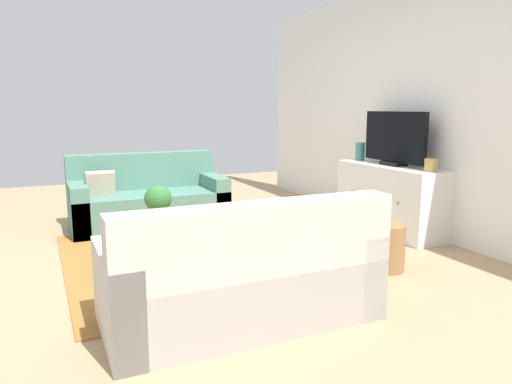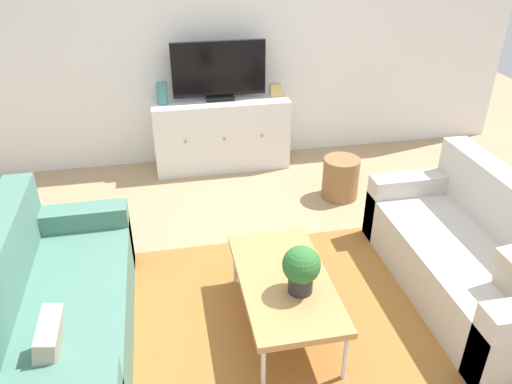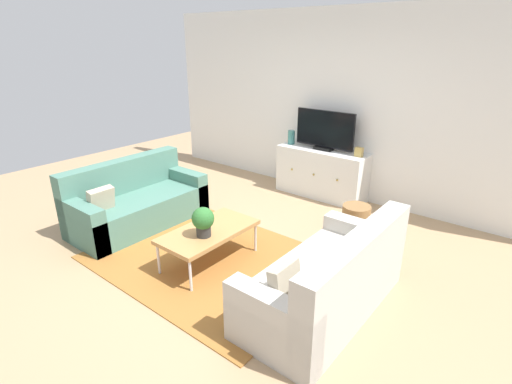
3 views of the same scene
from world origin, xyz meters
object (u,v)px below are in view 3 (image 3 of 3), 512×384
Objects in this scene: couch_right_side at (331,285)px; mantel_clock at (359,152)px; flat_screen_tv at (325,130)px; wicker_basket at (356,221)px; glass_vase at (291,137)px; potted_plant at (203,221)px; coffee_table at (209,232)px; couch_left_side at (135,204)px; tv_console at (321,173)px.

mantel_clock is (-0.91, 2.37, 0.52)m from couch_right_side.
flat_screen_tv is 2.35× the size of wicker_basket.
mantel_clock reaches higher than wicker_basket.
glass_vase is at bearing 150.46° from wicker_basket.
couch_right_side is 5.50× the size of potted_plant.
wicker_basket is (0.88, 1.70, -0.37)m from potted_plant.
potted_plant is 2.70m from glass_vase.
glass_vase is 1.63× the size of mantel_clock.
couch_right_side is 13.18× the size of mantel_clock.
coffee_table is 0.25m from potted_plant.
couch_left_side is 4.34× the size of wicker_basket.
couch_right_side is at bearing 3.58° from coffee_table.
potted_plant reaches higher than coffee_table.
coffee_table is at bearing -176.42° from couch_right_side.
potted_plant is 0.79× the size of wicker_basket.
flat_screen_tv is at bearing 121.67° from couch_right_side.
couch_right_side is at bearing -49.23° from glass_vase.
mantel_clock is (0.44, 2.59, 0.23)m from potted_plant.
tv_console is at bearing 91.48° from coffee_table.
coffee_table is 2.59m from glass_vase.
tv_console is at bearing -180.00° from mantel_clock.
couch_left_side reaches higher than tv_console.
flat_screen_tv reaches higher than couch_left_side.
glass_vase is (-0.63, 2.46, 0.47)m from coffee_table.
wicker_basket is (-0.47, 1.48, -0.08)m from couch_right_side.
flat_screen_tv is at bearing 92.78° from potted_plant.
couch_left_side is at bearing -120.35° from tv_console.
tv_console is (1.39, 2.37, 0.09)m from couch_left_side.
flat_screen_tv reaches higher than couch_right_side.
wicker_basket is at bearing -63.99° from mantel_clock.
tv_console is 1.49× the size of flat_screen_tv.
tv_console is 0.74m from glass_vase.
flat_screen_tv is 0.61m from mantel_clock.
wicker_basket is (0.94, 1.57, -0.17)m from coffee_table.
glass_vase is at bearing 130.77° from couch_right_side.
tv_console is at bearing 92.80° from potted_plant.
couch_right_side is at bearing -69.09° from mantel_clock.
flat_screen_tv is (0.00, 0.02, 0.65)m from tv_console.
mantel_clock is 0.33× the size of wicker_basket.
flat_screen_tv is 1.59m from wicker_basket.
flat_screen_tv is (-1.48, 2.39, 0.74)m from couch_right_side.
tv_console reaches higher than wicker_basket.
potted_plant is 2.60m from tv_console.
couch_right_side is 2.91m from flat_screen_tv.
mantel_clock is at bearing 110.91° from couch_right_side.
mantel_clock reaches higher than couch_left_side.
mantel_clock is at bearing 0.00° from glass_vase.
flat_screen_tv reaches higher than potted_plant.
couch_left_side is 1.62× the size of coffee_table.
coffee_table is 1.84m from wicker_basket.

